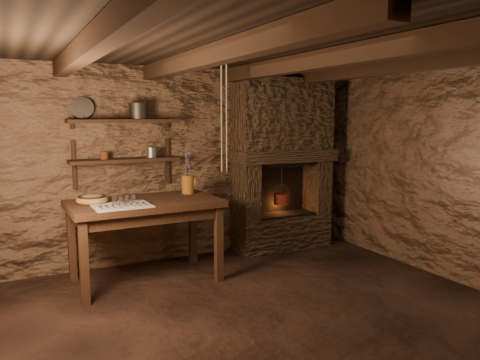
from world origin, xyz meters
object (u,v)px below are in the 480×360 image
work_table (145,238)px  stoneware_jug (188,176)px  red_pot (281,198)px  iron_stockpot (139,112)px  wooden_bowl (92,200)px

work_table → stoneware_jug: bearing=18.3°
stoneware_jug → red_pot: bearing=23.4°
work_table → iron_stockpot: (0.10, 0.51, 1.37)m
wooden_bowl → iron_stockpot: (0.63, 0.45, 0.91)m
work_table → stoneware_jug: size_ratio=3.22×
wooden_bowl → red_pot: (2.52, 0.33, -0.24)m
stoneware_jug → wooden_bowl: 1.13m
work_table → iron_stockpot: 1.46m
work_table → wooden_bowl: bearing=171.4°
stoneware_jug → red_pot: stoneware_jug is taller
stoneware_jug → red_pot: size_ratio=0.92×
wooden_bowl → iron_stockpot: bearing=35.1°
red_pot → stoneware_jug: bearing=-172.4°
stoneware_jug → work_table: bearing=-144.6°
iron_stockpot → red_pot: size_ratio=0.41×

